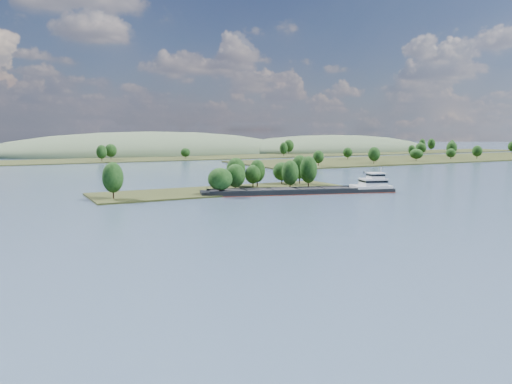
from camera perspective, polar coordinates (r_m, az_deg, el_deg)
ground at (r=140.04m, az=6.31°, el=-2.61°), size 1800.00×1800.00×0.00m
tree_island at (r=193.46m, az=-1.87°, el=1.33°), size 100.00×31.36×13.96m
right_bank at (r=427.09m, az=19.01°, el=3.69°), size 320.00×90.00×14.76m
back_shoreline at (r=404.34m, az=-15.14°, el=3.63°), size 900.00×60.00×15.12m
hill_east at (r=574.40m, az=8.63°, el=4.68°), size 260.00×140.00×36.00m
hill_west at (r=513.90m, az=-11.89°, el=4.33°), size 320.00×160.00×44.00m
cargo_barge at (r=187.79m, az=6.52°, el=0.25°), size 72.92×28.09×9.91m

